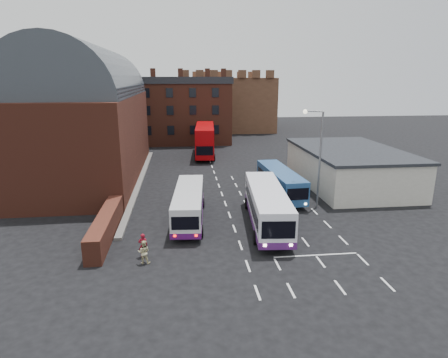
{
  "coord_description": "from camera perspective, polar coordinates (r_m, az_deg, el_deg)",
  "views": [
    {
      "loc": [
        -4.11,
        -26.08,
        12.08
      ],
      "look_at": [
        0.0,
        10.0,
        2.2
      ],
      "focal_mm": 30.0,
      "sensor_mm": 36.0,
      "label": 1
    }
  ],
  "objects": [
    {
      "name": "pedestrian_red",
      "position": [
        26.85,
        -12.23,
        -9.84
      ],
      "size": [
        0.67,
        0.47,
        1.73
      ],
      "primitive_type": "imported",
      "rotation": [
        0.0,
        0.0,
        3.24
      ],
      "color": "maroon",
      "rests_on": "ground"
    },
    {
      "name": "forecourt_wall",
      "position": [
        30.83,
        -17.55,
        -6.79
      ],
      "size": [
        1.2,
        10.0,
        1.8
      ],
      "primitive_type": "cube",
      "color": "#602B1E",
      "rests_on": "ground"
    },
    {
      "name": "brick_terrace",
      "position": [
        72.4,
        -8.09,
        9.86
      ],
      "size": [
        22.0,
        10.0,
        11.0
      ],
      "primitive_type": "cube",
      "color": "brown",
      "rests_on": "ground"
    },
    {
      "name": "ground",
      "position": [
        29.03,
        2.27,
        -9.38
      ],
      "size": [
        180.0,
        180.0,
        0.0
      ],
      "primitive_type": "plane",
      "color": "black"
    },
    {
      "name": "pedestrian_beige",
      "position": [
        25.99,
        -12.13,
        -10.82
      ],
      "size": [
        0.84,
        0.68,
        1.64
      ],
      "primitive_type": "imported",
      "rotation": [
        0.0,
        0.0,
        3.06
      ],
      "color": "#C8BD8D",
      "rests_on": "ground"
    },
    {
      "name": "bus_white_inbound",
      "position": [
        31.46,
        6.55,
        -3.81
      ],
      "size": [
        3.73,
        11.85,
        3.18
      ],
      "rotation": [
        0.0,
        0.0,
        3.05
      ],
      "color": "white",
      "rests_on": "ground"
    },
    {
      "name": "bus_blue",
      "position": [
        39.51,
        8.57,
        -0.26
      ],
      "size": [
        3.04,
        10.36,
        2.79
      ],
      "rotation": [
        0.0,
        0.0,
        3.2
      ],
      "color": "#264F83",
      "rests_on": "ground"
    },
    {
      "name": "railway_station",
      "position": [
        48.64,
        -20.28,
        9.05
      ],
      "size": [
        12.0,
        28.0,
        16.0
      ],
      "color": "#602B1E",
      "rests_on": "ground"
    },
    {
      "name": "street_lamp",
      "position": [
        35.73,
        14.0,
        4.31
      ],
      "size": [
        1.74,
        0.97,
        9.27
      ],
      "rotation": [
        0.0,
        0.0,
        -0.43
      ],
      "color": "slate",
      "rests_on": "ground"
    },
    {
      "name": "castle_keep",
      "position": [
        92.83,
        -0.24,
        11.46
      ],
      "size": [
        22.0,
        22.0,
        12.0
      ],
      "primitive_type": "cube",
      "color": "brown",
      "rests_on": "ground"
    },
    {
      "name": "bus_white_outbound",
      "position": [
        32.53,
        -5.39,
        -3.57
      ],
      "size": [
        3.14,
        10.31,
        2.77
      ],
      "rotation": [
        0.0,
        0.0,
        -0.07
      ],
      "color": "silver",
      "rests_on": "ground"
    },
    {
      "name": "cream_building",
      "position": [
        45.5,
        18.53,
        1.82
      ],
      "size": [
        10.4,
        16.4,
        4.25
      ],
      "color": "beige",
      "rests_on": "ground"
    },
    {
      "name": "bus_red_double",
      "position": [
        59.34,
        -2.92,
        5.97
      ],
      "size": [
        3.71,
        12.24,
        4.83
      ],
      "rotation": [
        0.0,
        0.0,
        3.07
      ],
      "color": "#AB0306",
      "rests_on": "ground"
    }
  ]
}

